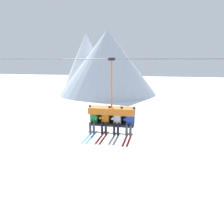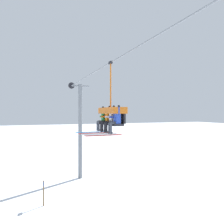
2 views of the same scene
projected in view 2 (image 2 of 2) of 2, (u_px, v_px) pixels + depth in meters
name	position (u px, v px, depth m)	size (l,w,h in m)	color
ground_plane	(113.00, 217.00, 12.32)	(200.00, 200.00, 0.00)	silver
lift_tower_near	(80.00, 129.00, 19.74)	(0.36, 1.88, 8.62)	slate
lift_cable	(108.00, 64.00, 10.89)	(20.47, 0.05, 0.05)	slate
chairlift_chair	(112.00, 113.00, 10.59)	(2.13, 0.74, 3.39)	#232328
skier_green	(102.00, 119.00, 11.30)	(0.48, 1.70, 1.34)	#23843D
skier_orange	(106.00, 119.00, 10.77)	(0.48, 1.70, 1.34)	orange
skier_white	(110.00, 119.00, 10.24)	(0.48, 1.70, 1.34)	silver
skier_blue	(115.00, 120.00, 9.71)	(0.48, 1.70, 1.34)	#2847B7
trail_sign	(43.00, 192.00, 13.82)	(0.36, 0.08, 1.60)	brown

